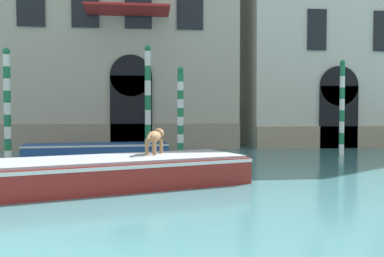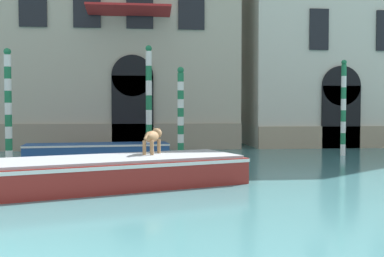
{
  "view_description": "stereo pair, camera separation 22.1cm",
  "coord_description": "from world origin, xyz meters",
  "px_view_note": "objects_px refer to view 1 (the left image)",
  "views": [
    {
      "loc": [
        2.04,
        -4.22,
        1.87
      ],
      "look_at": [
        3.91,
        11.81,
        1.2
      ],
      "focal_mm": 42.0,
      "sensor_mm": 36.0,
      "label": 1
    },
    {
      "loc": [
        2.26,
        -4.24,
        1.87
      ],
      "look_at": [
        3.91,
        11.81,
        1.2
      ],
      "focal_mm": 42.0,
      "sensor_mm": 36.0,
      "label": 2
    }
  ],
  "objects_px": {
    "boat_moored_near_palazzo": "(97,148)",
    "mooring_pole_1": "(180,113)",
    "mooring_pole_5": "(7,105)",
    "mooring_pole_0": "(342,107)",
    "mooring_pole_2": "(148,99)",
    "dog_on_deck": "(155,137)",
    "boat_foreground": "(117,171)"
  },
  "relations": [
    {
      "from": "dog_on_deck",
      "to": "mooring_pole_5",
      "type": "bearing_deg",
      "value": 67.64
    },
    {
      "from": "dog_on_deck",
      "to": "mooring_pole_2",
      "type": "bearing_deg",
      "value": 21.47
    },
    {
      "from": "boat_moored_near_palazzo",
      "to": "mooring_pole_0",
      "type": "relative_size",
      "value": 1.57
    },
    {
      "from": "boat_foreground",
      "to": "mooring_pole_1",
      "type": "distance_m",
      "value": 6.06
    },
    {
      "from": "boat_foreground",
      "to": "mooring_pole_5",
      "type": "relative_size",
      "value": 1.66
    },
    {
      "from": "mooring_pole_0",
      "to": "mooring_pole_1",
      "type": "distance_m",
      "value": 6.83
    },
    {
      "from": "mooring_pole_2",
      "to": "boat_moored_near_palazzo",
      "type": "bearing_deg",
      "value": 175.23
    },
    {
      "from": "dog_on_deck",
      "to": "boat_moored_near_palazzo",
      "type": "xyz_separation_m",
      "value": [
        -2.23,
        7.61,
        -0.93
      ]
    },
    {
      "from": "mooring_pole_0",
      "to": "mooring_pole_1",
      "type": "height_order",
      "value": "mooring_pole_0"
    },
    {
      "from": "dog_on_deck",
      "to": "mooring_pole_5",
      "type": "xyz_separation_m",
      "value": [
        -5.05,
        4.79,
        0.89
      ]
    },
    {
      "from": "boat_foreground",
      "to": "mooring_pole_1",
      "type": "height_order",
      "value": "mooring_pole_1"
    },
    {
      "from": "boat_foreground",
      "to": "dog_on_deck",
      "type": "distance_m",
      "value": 1.42
    },
    {
      "from": "boat_foreground",
      "to": "mooring_pole_5",
      "type": "bearing_deg",
      "value": 107.44
    },
    {
      "from": "boat_moored_near_palazzo",
      "to": "mooring_pole_1",
      "type": "bearing_deg",
      "value": -46.17
    },
    {
      "from": "dog_on_deck",
      "to": "mooring_pole_1",
      "type": "distance_m",
      "value": 4.97
    },
    {
      "from": "boat_foreground",
      "to": "mooring_pole_2",
      "type": "relative_size",
      "value": 1.46
    },
    {
      "from": "mooring_pole_0",
      "to": "mooring_pole_1",
      "type": "relative_size",
      "value": 1.13
    },
    {
      "from": "mooring_pole_1",
      "to": "mooring_pole_5",
      "type": "distance_m",
      "value": 6.17
    },
    {
      "from": "dog_on_deck",
      "to": "mooring_pole_0",
      "type": "distance_m",
      "value": 9.82
    },
    {
      "from": "mooring_pole_1",
      "to": "mooring_pole_2",
      "type": "bearing_deg",
      "value": 113.75
    },
    {
      "from": "boat_moored_near_palazzo",
      "to": "mooring_pole_1",
      "type": "height_order",
      "value": "mooring_pole_1"
    },
    {
      "from": "mooring_pole_1",
      "to": "mooring_pole_5",
      "type": "height_order",
      "value": "mooring_pole_5"
    },
    {
      "from": "mooring_pole_2",
      "to": "mooring_pole_5",
      "type": "relative_size",
      "value": 1.13
    },
    {
      "from": "boat_moored_near_palazzo",
      "to": "mooring_pole_1",
      "type": "distance_m",
      "value": 4.61
    },
    {
      "from": "dog_on_deck",
      "to": "mooring_pole_5",
      "type": "distance_m",
      "value": 7.02
    },
    {
      "from": "mooring_pole_0",
      "to": "mooring_pole_2",
      "type": "bearing_deg",
      "value": 168.57
    },
    {
      "from": "boat_moored_near_palazzo",
      "to": "mooring_pole_1",
      "type": "relative_size",
      "value": 1.77
    },
    {
      "from": "boat_foreground",
      "to": "boat_moored_near_palazzo",
      "type": "bearing_deg",
      "value": 79.48
    },
    {
      "from": "boat_moored_near_palazzo",
      "to": "mooring_pole_2",
      "type": "xyz_separation_m",
      "value": [
        2.18,
        -0.18,
        2.09
      ]
    },
    {
      "from": "mooring_pole_2",
      "to": "mooring_pole_1",
      "type": "bearing_deg",
      "value": -66.25
    },
    {
      "from": "boat_moored_near_palazzo",
      "to": "mooring_pole_2",
      "type": "distance_m",
      "value": 3.03
    },
    {
      "from": "mooring_pole_1",
      "to": "mooring_pole_5",
      "type": "xyz_separation_m",
      "value": [
        -6.16,
        -0.02,
        0.3
      ]
    }
  ]
}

